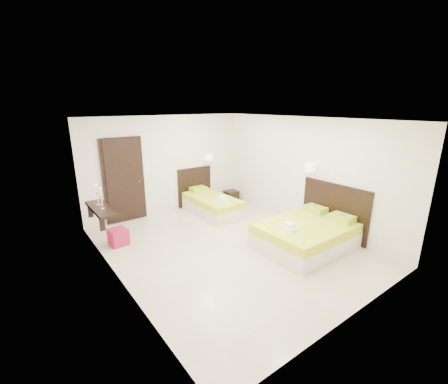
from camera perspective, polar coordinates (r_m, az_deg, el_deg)
floor at (r=6.41m, az=0.90°, el=-10.25°), size 5.50×5.50×0.00m
bed_single at (r=8.20m, az=-2.66°, el=-2.09°), size 1.08×1.80×1.49m
bed_double at (r=6.57m, az=15.73°, el=-7.45°), size 1.93×1.64×1.60m
nightstand at (r=9.13m, az=1.38°, el=-0.81°), size 0.40×0.35×0.34m
ottoman at (r=6.79m, az=-19.47°, el=-8.06°), size 0.38×0.38×0.35m
door at (r=7.81m, az=-18.49°, el=2.04°), size 1.02×0.15×2.14m
console_shelf at (r=6.62m, az=-22.47°, el=-3.00°), size 0.35×1.20×0.78m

